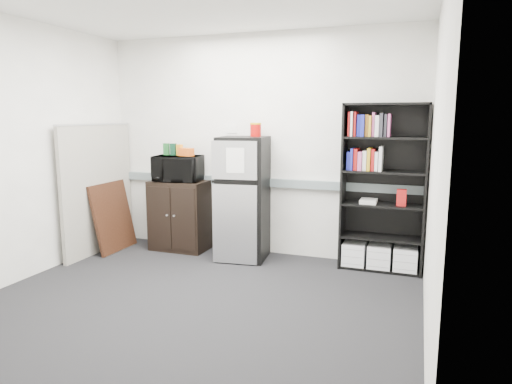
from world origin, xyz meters
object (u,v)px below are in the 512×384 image
refrigerator (243,199)px  bookshelf (383,189)px  cabinet (180,215)px  microwave (178,168)px  cubicle_partition (98,188)px

refrigerator → bookshelf: bearing=-1.6°
cabinet → microwave: microwave is taller
refrigerator → microwave: bearing=169.2°
bookshelf → cubicle_partition: (-3.43, -0.49, -0.10)m
cabinet → microwave: bearing=-90.0°
cabinet → microwave: 0.61m
refrigerator → cubicle_partition: bearing=-176.2°
bookshelf → cubicle_partition: 3.46m
cubicle_partition → refrigerator: size_ratio=1.10×
cabinet → microwave: size_ratio=1.54×
microwave → cabinet: bearing=80.1°
bookshelf → microwave: size_ratio=3.18×
cubicle_partition → microwave: bearing=23.8°
microwave → refrigerator: 0.97m
bookshelf → cabinet: (-2.51, -0.06, -0.46)m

